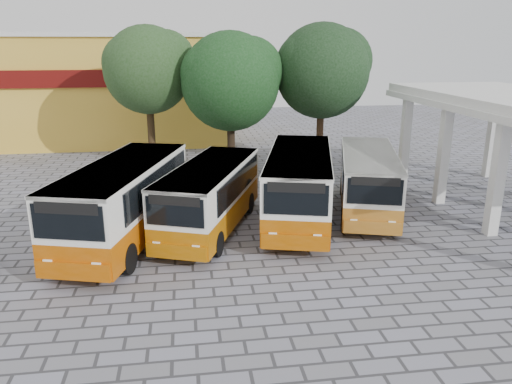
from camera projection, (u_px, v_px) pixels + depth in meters
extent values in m
plane|color=slate|center=(316.00, 264.00, 17.81)|extent=(90.00, 90.00, 0.00)
cube|color=silver|center=(405.00, 137.00, 28.12)|extent=(0.45, 0.45, 5.00)
cube|color=silver|center=(492.00, 135.00, 28.84)|extent=(0.45, 0.45, 5.00)
cube|color=gold|center=(101.00, 90.00, 39.83)|extent=(20.00, 10.00, 8.00)
cube|color=#590C0A|center=(88.00, 79.00, 34.65)|extent=(20.00, 0.20, 1.20)
cube|color=silver|center=(96.00, 35.00, 38.64)|extent=(20.40, 10.40, 0.30)
cube|color=#AC4A00|center=(126.00, 218.00, 19.65)|extent=(4.85, 8.98, 1.13)
cube|color=white|center=(123.00, 185.00, 19.27)|extent=(4.85, 8.98, 1.58)
cube|color=white|center=(122.00, 166.00, 19.06)|extent=(4.90, 9.00, 0.13)
cube|color=black|center=(88.00, 186.00, 19.08)|extent=(2.00, 6.84, 1.13)
cube|color=black|center=(157.00, 183.00, 19.44)|extent=(2.00, 6.84, 1.13)
cube|color=black|center=(107.00, 222.00, 15.16)|extent=(2.24, 0.68, 1.13)
cube|color=black|center=(106.00, 208.00, 15.03)|extent=(1.98, 0.62, 0.37)
cylinder|color=black|center=(83.00, 259.00, 16.97)|extent=(0.30, 1.08, 1.08)
cylinder|color=black|center=(152.00, 255.00, 17.28)|extent=(0.30, 1.08, 1.08)
cylinder|color=black|center=(106.00, 207.00, 22.27)|extent=(0.30, 1.08, 1.08)
cylinder|color=black|center=(159.00, 205.00, 22.59)|extent=(0.30, 1.08, 1.08)
cube|color=#A55800|center=(211.00, 211.00, 20.81)|extent=(4.91, 8.03, 1.01)
cube|color=white|center=(210.00, 183.00, 20.47)|extent=(4.91, 8.03, 1.42)
cube|color=white|center=(209.00, 167.00, 20.28)|extent=(4.95, 8.04, 0.12)
cube|color=black|center=(181.00, 183.00, 20.30)|extent=(2.31, 5.96, 1.01)
cube|color=black|center=(238.00, 181.00, 20.62)|extent=(2.31, 5.96, 1.01)
cube|color=black|center=(216.00, 213.00, 16.79)|extent=(1.95, 0.78, 1.01)
cube|color=black|center=(216.00, 201.00, 16.67)|extent=(1.73, 0.71, 0.33)
cylinder|color=black|center=(186.00, 243.00, 18.41)|extent=(0.27, 0.96, 0.96)
cylinder|color=black|center=(242.00, 240.00, 18.69)|extent=(0.27, 0.96, 0.96)
cylinder|color=black|center=(185.00, 202.00, 23.16)|extent=(0.27, 0.96, 0.96)
cylinder|color=black|center=(230.00, 200.00, 23.44)|extent=(0.27, 0.96, 0.96)
cube|color=#A64C00|center=(299.00, 200.00, 21.90)|extent=(4.62, 8.86, 1.11)
cube|color=white|center=(300.00, 171.00, 21.52)|extent=(4.62, 8.86, 1.56)
cube|color=white|center=(300.00, 154.00, 21.31)|extent=(4.67, 8.87, 0.13)
cube|color=black|center=(270.00, 171.00, 21.34)|extent=(1.83, 6.79, 1.11)
cube|color=black|center=(329.00, 169.00, 21.69)|extent=(1.83, 6.79, 1.11)
cube|color=black|center=(327.00, 200.00, 17.47)|extent=(2.22, 0.63, 1.11)
cube|color=black|center=(328.00, 188.00, 17.34)|extent=(1.97, 0.57, 0.36)
cylinder|color=black|center=(286.00, 233.00, 19.25)|extent=(0.30, 1.06, 1.06)
cylinder|color=black|center=(343.00, 230.00, 19.56)|extent=(0.30, 1.06, 1.06)
cylinder|color=black|center=(263.00, 193.00, 24.48)|extent=(0.30, 1.06, 1.06)
cylinder|color=black|center=(309.00, 191.00, 24.79)|extent=(0.30, 1.06, 1.06)
cube|color=#A46419|center=(367.00, 194.00, 23.13)|extent=(4.50, 8.11, 1.02)
cube|color=white|center=(369.00, 168.00, 22.78)|extent=(4.50, 8.11, 1.43)
cube|color=white|center=(370.00, 154.00, 22.60)|extent=(4.54, 8.12, 0.12)
cube|color=black|center=(344.00, 169.00, 22.62)|extent=(1.92, 6.14, 1.02)
cube|color=black|center=(393.00, 167.00, 22.94)|extent=(1.92, 6.14, 1.02)
cube|color=black|center=(405.00, 192.00, 19.08)|extent=(2.01, 0.66, 1.02)
cube|color=black|center=(406.00, 182.00, 18.96)|extent=(1.78, 0.60, 0.33)
cylinder|color=black|center=(364.00, 221.00, 20.71)|extent=(0.27, 0.97, 0.97)
cylinder|color=black|center=(411.00, 219.00, 21.00)|extent=(0.27, 0.97, 0.97)
cylinder|color=black|center=(329.00, 188.00, 25.50)|extent=(0.27, 0.97, 0.97)
cylinder|color=black|center=(369.00, 186.00, 25.78)|extent=(0.27, 0.97, 0.97)
cylinder|color=#3E2C17|center=(152.00, 134.00, 31.32)|extent=(0.46, 0.46, 4.19)
sphere|color=#1E3D17|center=(148.00, 70.00, 30.19)|extent=(5.32, 5.32, 5.32)
sphere|color=#1E3D17|center=(165.00, 61.00, 30.47)|extent=(3.72, 3.72, 3.72)
sphere|color=#1E3D17|center=(131.00, 63.00, 29.76)|extent=(3.46, 3.46, 3.46)
cylinder|color=black|center=(231.00, 139.00, 30.37)|extent=(0.47, 0.47, 3.93)
sphere|color=#0F3510|center=(230.00, 81.00, 29.38)|extent=(5.83, 5.83, 5.83)
sphere|color=#0F3510|center=(249.00, 71.00, 29.65)|extent=(4.08, 4.08, 4.08)
sphere|color=#0F3510|center=(213.00, 74.00, 28.93)|extent=(3.79, 3.79, 3.79)
cylinder|color=#482F1C|center=(320.00, 133.00, 31.64)|extent=(0.44, 0.44, 4.22)
sphere|color=black|center=(322.00, 71.00, 30.54)|extent=(5.79, 5.79, 5.79)
sphere|color=black|center=(339.00, 61.00, 30.82)|extent=(4.06, 4.06, 4.06)
sphere|color=black|center=(307.00, 64.00, 30.09)|extent=(3.77, 3.77, 3.77)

